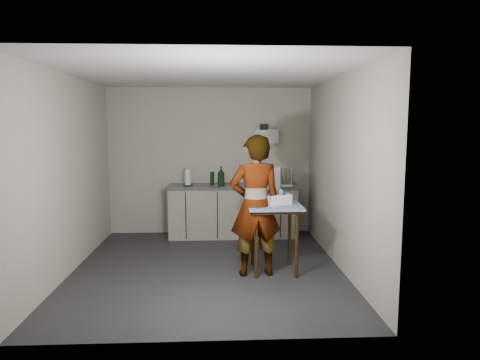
{
  "coord_description": "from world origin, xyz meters",
  "views": [
    {
      "loc": [
        0.17,
        -5.66,
        1.94
      ],
      "look_at": [
        0.46,
        0.45,
        1.15
      ],
      "focal_mm": 32.0,
      "sensor_mm": 36.0,
      "label": 1
    }
  ],
  "objects_px": {
    "kitchen_counter": "(233,212)",
    "soda_can": "(237,182)",
    "dish_rack": "(278,181)",
    "bakery_box": "(274,196)",
    "dark_bottle": "(212,178)",
    "paper_towel": "(188,178)",
    "standing_man": "(255,206)",
    "side_table": "(274,213)",
    "soap_bottle": "(221,176)"
  },
  "relations": [
    {
      "from": "soap_bottle",
      "to": "kitchen_counter",
      "type": "bearing_deg",
      "value": 22.55
    },
    {
      "from": "kitchen_counter",
      "to": "soda_can",
      "type": "xyz_separation_m",
      "value": [
        0.07,
        -0.03,
        0.54
      ]
    },
    {
      "from": "standing_man",
      "to": "bakery_box",
      "type": "bearing_deg",
      "value": -150.67
    },
    {
      "from": "side_table",
      "to": "soap_bottle",
      "type": "distance_m",
      "value": 1.93
    },
    {
      "from": "kitchen_counter",
      "to": "bakery_box",
      "type": "height_order",
      "value": "bakery_box"
    },
    {
      "from": "soda_can",
      "to": "bakery_box",
      "type": "height_order",
      "value": "bakery_box"
    },
    {
      "from": "side_table",
      "to": "soda_can",
      "type": "height_order",
      "value": "soda_can"
    },
    {
      "from": "kitchen_counter",
      "to": "standing_man",
      "type": "bearing_deg",
      "value": -83.51
    },
    {
      "from": "soap_bottle",
      "to": "paper_towel",
      "type": "relative_size",
      "value": 1.12
    },
    {
      "from": "soap_bottle",
      "to": "paper_towel",
      "type": "distance_m",
      "value": 0.57
    },
    {
      "from": "dark_bottle",
      "to": "kitchen_counter",
      "type": "bearing_deg",
      "value": 0.44
    },
    {
      "from": "standing_man",
      "to": "bakery_box",
      "type": "relative_size",
      "value": 3.9
    },
    {
      "from": "standing_man",
      "to": "soda_can",
      "type": "relative_size",
      "value": 15.19
    },
    {
      "from": "side_table",
      "to": "dish_rack",
      "type": "bearing_deg",
      "value": 79.89
    },
    {
      "from": "kitchen_counter",
      "to": "dark_bottle",
      "type": "xyz_separation_m",
      "value": [
        -0.36,
        -0.0,
        0.6
      ]
    },
    {
      "from": "dish_rack",
      "to": "bakery_box",
      "type": "distance_m",
      "value": 1.8
    },
    {
      "from": "soap_bottle",
      "to": "paper_towel",
      "type": "bearing_deg",
      "value": 176.74
    },
    {
      "from": "side_table",
      "to": "dark_bottle",
      "type": "distance_m",
      "value": 2.06
    },
    {
      "from": "side_table",
      "to": "paper_towel",
      "type": "bearing_deg",
      "value": 124.0
    },
    {
      "from": "dark_bottle",
      "to": "dish_rack",
      "type": "height_order",
      "value": "dish_rack"
    },
    {
      "from": "dark_bottle",
      "to": "dish_rack",
      "type": "xyz_separation_m",
      "value": [
        1.14,
        -0.01,
        -0.04
      ]
    },
    {
      "from": "soda_can",
      "to": "paper_towel",
      "type": "relative_size",
      "value": 0.41
    },
    {
      "from": "kitchen_counter",
      "to": "dark_bottle",
      "type": "height_order",
      "value": "dark_bottle"
    },
    {
      "from": "paper_towel",
      "to": "dish_rack",
      "type": "xyz_separation_m",
      "value": [
        1.56,
        0.04,
        -0.07
      ]
    },
    {
      "from": "soda_can",
      "to": "bakery_box",
      "type": "bearing_deg",
      "value": -76.42
    },
    {
      "from": "kitchen_counter",
      "to": "bakery_box",
      "type": "distance_m",
      "value": 1.95
    },
    {
      "from": "kitchen_counter",
      "to": "soda_can",
      "type": "distance_m",
      "value": 0.55
    },
    {
      "from": "standing_man",
      "to": "side_table",
      "type": "bearing_deg",
      "value": -161.98
    },
    {
      "from": "kitchen_counter",
      "to": "paper_towel",
      "type": "bearing_deg",
      "value": -176.12
    },
    {
      "from": "soda_can",
      "to": "dish_rack",
      "type": "distance_m",
      "value": 0.72
    },
    {
      "from": "soda_can",
      "to": "kitchen_counter",
      "type": "bearing_deg",
      "value": 158.23
    },
    {
      "from": "kitchen_counter",
      "to": "standing_man",
      "type": "xyz_separation_m",
      "value": [
        0.23,
        -1.98,
        0.49
      ]
    },
    {
      "from": "dish_rack",
      "to": "bakery_box",
      "type": "height_order",
      "value": "bakery_box"
    },
    {
      "from": "side_table",
      "to": "bakery_box",
      "type": "bearing_deg",
      "value": 79.94
    },
    {
      "from": "standing_man",
      "to": "soap_bottle",
      "type": "bearing_deg",
      "value": -82.87
    },
    {
      "from": "standing_man",
      "to": "soda_can",
      "type": "height_order",
      "value": "standing_man"
    },
    {
      "from": "soap_bottle",
      "to": "bakery_box",
      "type": "distance_m",
      "value": 1.84
    },
    {
      "from": "side_table",
      "to": "kitchen_counter",
      "type": "bearing_deg",
      "value": 103.74
    },
    {
      "from": "dark_bottle",
      "to": "paper_towel",
      "type": "height_order",
      "value": "paper_towel"
    },
    {
      "from": "bakery_box",
      "to": "soda_can",
      "type": "bearing_deg",
      "value": 82.16
    },
    {
      "from": "standing_man",
      "to": "paper_towel",
      "type": "xyz_separation_m",
      "value": [
        -1.0,
        1.93,
        0.14
      ]
    },
    {
      "from": "soap_bottle",
      "to": "dark_bottle",
      "type": "bearing_deg",
      "value": 151.56
    },
    {
      "from": "kitchen_counter",
      "to": "side_table",
      "type": "bearing_deg",
      "value": -75.5
    },
    {
      "from": "standing_man",
      "to": "soap_bottle",
      "type": "xyz_separation_m",
      "value": [
        -0.43,
        1.89,
        0.16
      ]
    },
    {
      "from": "standing_man",
      "to": "paper_towel",
      "type": "relative_size",
      "value": 6.21
    },
    {
      "from": "soda_can",
      "to": "dish_rack",
      "type": "relative_size",
      "value": 0.27
    },
    {
      "from": "side_table",
      "to": "soap_bottle",
      "type": "xyz_separation_m",
      "value": [
        -0.69,
        1.78,
        0.28
      ]
    },
    {
      "from": "soap_bottle",
      "to": "dark_bottle",
      "type": "xyz_separation_m",
      "value": [
        -0.15,
        0.08,
        -0.05
      ]
    },
    {
      "from": "soda_can",
      "to": "side_table",
      "type": "bearing_deg",
      "value": -77.33
    },
    {
      "from": "standing_man",
      "to": "dish_rack",
      "type": "distance_m",
      "value": 2.05
    }
  ]
}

